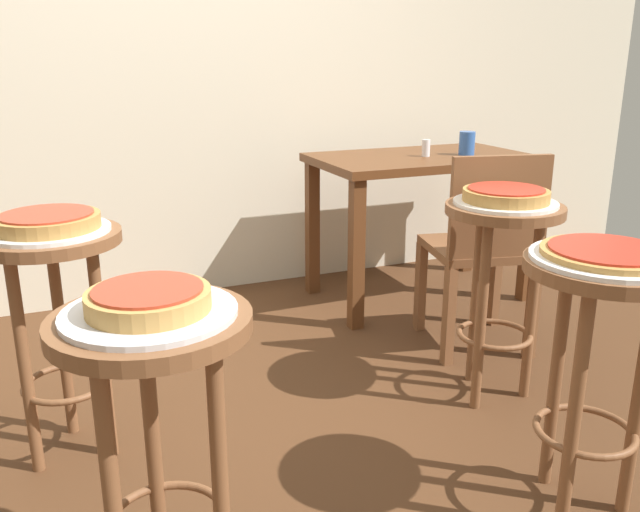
% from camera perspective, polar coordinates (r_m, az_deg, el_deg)
% --- Properties ---
extents(ground_plane, '(6.00, 6.00, 0.00)m').
position_cam_1_polar(ground_plane, '(2.20, -4.38, -16.68)').
color(ground_plane, '#4C2D19').
extents(stool_foreground, '(0.41, 0.41, 0.72)m').
position_cam_1_polar(stool_foreground, '(1.86, 22.79, -5.80)').
color(stool_foreground, brown).
rests_on(stool_foreground, ground_plane).
extents(serving_plate_foreground, '(0.38, 0.38, 0.01)m').
position_cam_1_polar(serving_plate_foreground, '(1.80, 23.47, -0.19)').
color(serving_plate_foreground, silver).
rests_on(serving_plate_foreground, stool_foreground).
extents(pizza_foreground, '(0.33, 0.33, 0.02)m').
position_cam_1_polar(pizza_foreground, '(1.79, 23.53, 0.30)').
color(pizza_foreground, '#B78442').
rests_on(pizza_foreground, serving_plate_foreground).
extents(stool_middle, '(0.41, 0.41, 0.72)m').
position_cam_1_polar(stool_middle, '(1.43, -13.87, -11.85)').
color(stool_middle, brown).
rests_on(stool_middle, ground_plane).
extents(serving_plate_middle, '(0.35, 0.35, 0.01)m').
position_cam_1_polar(serving_plate_middle, '(1.35, -14.44, -4.74)').
color(serving_plate_middle, silver).
rests_on(serving_plate_middle, stool_middle).
extents(pizza_middle, '(0.24, 0.24, 0.05)m').
position_cam_1_polar(pizza_middle, '(1.34, -14.53, -3.61)').
color(pizza_middle, tan).
rests_on(pizza_middle, serving_plate_middle).
extents(stool_leftside, '(0.41, 0.41, 0.72)m').
position_cam_1_polar(stool_leftside, '(2.41, 15.29, 0.00)').
color(stool_leftside, brown).
rests_on(stool_leftside, ground_plane).
extents(serving_plate_leftside, '(0.35, 0.35, 0.01)m').
position_cam_1_polar(serving_plate_leftside, '(2.36, 15.64, 4.42)').
color(serving_plate_leftside, white).
rests_on(serving_plate_leftside, stool_leftside).
extents(pizza_leftside, '(0.29, 0.29, 0.05)m').
position_cam_1_polar(pizza_leftside, '(2.36, 15.70, 5.10)').
color(pizza_leftside, '#B78442').
rests_on(pizza_leftside, serving_plate_leftside).
extents(stool_rear, '(0.41, 0.41, 0.72)m').
position_cam_1_polar(stool_rear, '(2.12, -21.73, -2.93)').
color(stool_rear, brown).
rests_on(stool_rear, ground_plane).
extents(serving_plate_rear, '(0.35, 0.35, 0.01)m').
position_cam_1_polar(serving_plate_rear, '(2.07, -22.30, 2.04)').
color(serving_plate_rear, silver).
rests_on(serving_plate_rear, stool_rear).
extents(pizza_rear, '(0.29, 0.29, 0.05)m').
position_cam_1_polar(pizza_rear, '(2.06, -22.39, 2.80)').
color(pizza_rear, '#B78442').
rests_on(pizza_rear, serving_plate_rear).
extents(dining_table, '(1.07, 0.63, 0.74)m').
position_cam_1_polar(dining_table, '(3.37, 8.71, 6.53)').
color(dining_table, '#5B3319').
rests_on(dining_table, ground_plane).
extents(cup_near_edge, '(0.08, 0.08, 0.11)m').
position_cam_1_polar(cup_near_edge, '(3.40, 12.52, 9.44)').
color(cup_near_edge, '#3360B2').
rests_on(cup_near_edge, dining_table).
extents(condiment_shaker, '(0.04, 0.04, 0.08)m').
position_cam_1_polar(condiment_shaker, '(3.31, 9.10, 9.16)').
color(condiment_shaker, white).
rests_on(condiment_shaker, dining_table).
extents(wooden_chair, '(0.48, 0.48, 0.85)m').
position_cam_1_polar(wooden_chair, '(2.80, 13.94, 0.95)').
color(wooden_chair, brown).
rests_on(wooden_chair, ground_plane).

